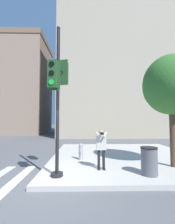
{
  "coord_description": "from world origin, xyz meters",
  "views": [
    {
      "loc": [
        1.23,
        -5.12,
        2.13
      ],
      "look_at": [
        1.36,
        1.08,
        2.48
      ],
      "focal_mm": 24.0,
      "sensor_mm": 36.0,
      "label": 1
    }
  ],
  "objects_px": {
    "traffic_signal_pole": "(58,89)",
    "street_tree": "(171,85)",
    "fire_hydrant": "(81,152)",
    "trash_bin": "(149,161)",
    "person_photographer": "(101,146)"
  },
  "relations": [
    {
      "from": "traffic_signal_pole",
      "to": "street_tree",
      "type": "relative_size",
      "value": 1.13
    },
    {
      "from": "traffic_signal_pole",
      "to": "fire_hydrant",
      "type": "bearing_deg",
      "value": 70.9
    },
    {
      "from": "street_tree",
      "to": "fire_hydrant",
      "type": "bearing_deg",
      "value": 163.16
    },
    {
      "from": "fire_hydrant",
      "to": "traffic_signal_pole",
      "type": "bearing_deg",
      "value": -109.1
    },
    {
      "from": "traffic_signal_pole",
      "to": "trash_bin",
      "type": "height_order",
      "value": "traffic_signal_pole"
    },
    {
      "from": "traffic_signal_pole",
      "to": "person_photographer",
      "type": "relative_size",
      "value": 3.48
    },
    {
      "from": "street_tree",
      "to": "trash_bin",
      "type": "height_order",
      "value": "street_tree"
    },
    {
      "from": "street_tree",
      "to": "fire_hydrant",
      "type": "distance_m",
      "value": 5.23
    },
    {
      "from": "person_photographer",
      "to": "fire_hydrant",
      "type": "height_order",
      "value": "person_photographer"
    },
    {
      "from": "street_tree",
      "to": "trash_bin",
      "type": "relative_size",
      "value": 4.9
    },
    {
      "from": "fire_hydrant",
      "to": "trash_bin",
      "type": "distance_m",
      "value": 3.35
    },
    {
      "from": "person_photographer",
      "to": "trash_bin",
      "type": "relative_size",
      "value": 1.59
    },
    {
      "from": "traffic_signal_pole",
      "to": "street_tree",
      "type": "xyz_separation_m",
      "value": [
        4.78,
        1.01,
        0.42
      ]
    },
    {
      "from": "person_photographer",
      "to": "trash_bin",
      "type": "distance_m",
      "value": 1.86
    },
    {
      "from": "street_tree",
      "to": "fire_hydrant",
      "type": "relative_size",
      "value": 5.97
    }
  ]
}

